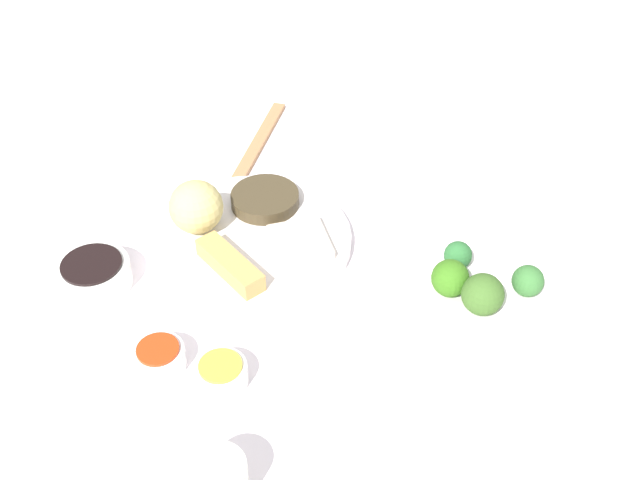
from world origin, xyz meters
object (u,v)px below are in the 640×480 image
(broccoli_plate, at_px, (480,294))
(soy_sauce_bowl, at_px, (94,275))
(main_plate, at_px, (249,241))
(sauce_ramekin_sweet_and_sour, at_px, (160,358))
(chopsticks_pair, at_px, (259,142))
(sauce_ramekin_hot_mustard, at_px, (221,375))

(broccoli_plate, xyz_separation_m, soy_sauce_bowl, (-0.50, -0.06, 0.01))
(main_plate, distance_m, sauce_ramekin_sweet_and_sour, 0.23)
(soy_sauce_bowl, bearing_deg, main_plate, 31.93)
(sauce_ramekin_sweet_and_sour, xyz_separation_m, chopsticks_pair, (0.00, 0.47, -0.01))
(broccoli_plate, bearing_deg, sauce_ramekin_sweet_and_sour, -153.76)
(soy_sauce_bowl, bearing_deg, sauce_ramekin_sweet_and_sour, -41.92)
(soy_sauce_bowl, height_order, sauce_ramekin_sweet_and_sour, soy_sauce_bowl)
(soy_sauce_bowl, bearing_deg, sauce_ramekin_hot_mustard, -31.46)
(main_plate, relative_size, broccoli_plate, 1.22)
(broccoli_plate, height_order, sauce_ramekin_hot_mustard, sauce_ramekin_hot_mustard)
(broccoli_plate, distance_m, soy_sauce_bowl, 0.50)
(chopsticks_pair, bearing_deg, broccoli_plate, -38.65)
(soy_sauce_bowl, height_order, chopsticks_pair, soy_sauce_bowl)
(main_plate, bearing_deg, soy_sauce_bowl, -148.07)
(sauce_ramekin_sweet_and_sour, bearing_deg, broccoli_plate, 26.24)
(sauce_ramekin_hot_mustard, bearing_deg, chopsticks_pair, 98.85)
(main_plate, height_order, chopsticks_pair, main_plate)
(main_plate, bearing_deg, sauce_ramekin_hot_mustard, -83.19)
(broccoli_plate, height_order, sauce_ramekin_sweet_and_sour, sauce_ramekin_sweet_and_sour)
(soy_sauce_bowl, relative_size, sauce_ramekin_hot_mustard, 1.57)
(main_plate, distance_m, broccoli_plate, 0.32)
(broccoli_plate, relative_size, sauce_ramekin_hot_mustard, 3.80)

